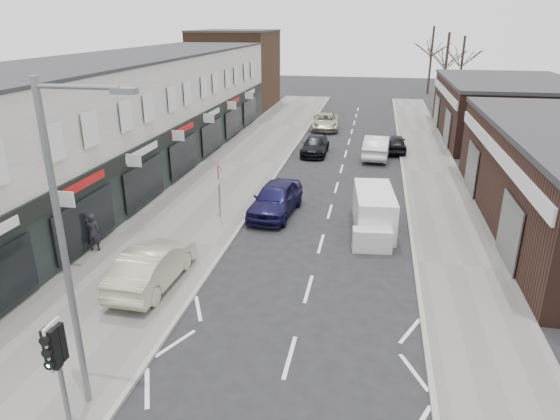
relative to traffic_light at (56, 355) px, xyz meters
The scene contains 20 objects.
ground 5.41m from the traffic_light, 24.61° to the left, with size 160.00×160.00×0.00m, color black.
pavement_left 24.24m from the traffic_light, 95.59° to the left, with size 5.50×64.00×0.12m, color slate.
pavement_right 26.18m from the traffic_light, 67.09° to the left, with size 3.50×64.00×0.12m, color slate.
shop_terrace_left 23.39m from the traffic_light, 112.93° to the left, with size 8.00×41.00×7.10m, color silver.
brick_block_far 47.91m from the traffic_light, 100.95° to the left, with size 8.00×10.00×8.00m, color #492F1F.
right_unit_far 39.78m from the traffic_light, 64.86° to the left, with size 10.00×16.00×4.50m, color #351E18.
tree_far_a 51.84m from the traffic_light, 75.00° to the left, with size 3.60×3.60×8.00m, color #382D26, non-canonical shape.
tree_far_b 58.28m from the traffic_light, 74.15° to the left, with size 3.60×3.60×7.50m, color #382D26, non-canonical shape.
tree_far_c 63.39m from the traffic_light, 78.25° to the left, with size 3.60×3.60×8.50m, color #382D26, non-canonical shape.
traffic_light is the anchor object (origin of this frame).
street_lamp 2.52m from the traffic_light, 95.88° to the left, with size 2.23×0.22×8.00m.
warning_sign 14.04m from the traffic_light, 93.10° to the left, with size 0.12×0.80×2.70m.
white_van 15.48m from the traffic_light, 64.69° to the left, with size 2.08×4.93×1.86m.
sedan_on_pavement 7.36m from the traffic_light, 99.31° to the left, with size 1.59×4.57×1.51m, color #B6B091.
pedestrian 10.60m from the traffic_light, 117.21° to the left, with size 0.60×0.39×1.64m, color black.
parked_car_left_a 15.36m from the traffic_light, 83.43° to the left, with size 1.93×4.79×1.63m, color #141239.
parked_car_left_b 27.69m from the traffic_light, 85.43° to the left, with size 1.79×4.40×1.28m, color black.
parked_car_left_c 36.54m from the traffic_light, 86.84° to the left, with size 2.29×4.96×1.38m, color #B0AC8D.
parked_car_right_a 28.19m from the traffic_light, 76.44° to the left, with size 1.69×4.84×1.60m, color silver.
parked_car_right_b 30.36m from the traffic_light, 74.89° to the left, with size 1.56×3.87×1.32m, color black.
Camera 1 is at (1.99, -9.83, 9.14)m, focal length 32.00 mm.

